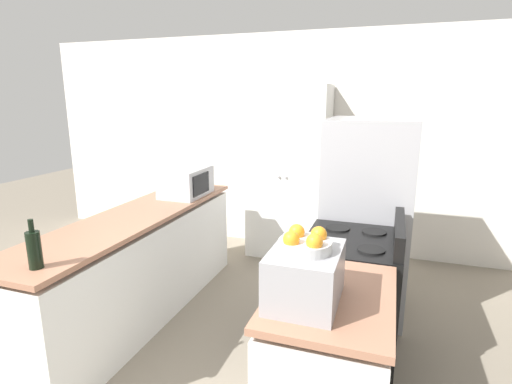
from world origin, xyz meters
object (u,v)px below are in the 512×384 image
at_px(refrigerator, 367,217).
at_px(wine_bottle, 34,249).
at_px(toaster_oven, 305,276).
at_px(stove, 350,299).
at_px(pantry_cabinet, 289,172).
at_px(microwave, 186,182).
at_px(fruit_bowl, 305,242).

xyz_separation_m(refrigerator, wine_bottle, (-1.68, -1.88, 0.19)).
relative_size(wine_bottle, toaster_oven, 0.68).
relative_size(stove, wine_bottle, 3.74).
bearing_deg(refrigerator, pantry_cabinet, 133.43).
bearing_deg(wine_bottle, refrigerator, 48.17).
bearing_deg(microwave, toaster_oven, -47.23).
bearing_deg(refrigerator, microwave, -177.37).
xyz_separation_m(refrigerator, microwave, (-1.71, -0.08, 0.21)).
bearing_deg(wine_bottle, toaster_oven, 4.98).
bearing_deg(toaster_oven, microwave, 132.77).
relative_size(pantry_cabinet, refrigerator, 1.18).
xyz_separation_m(pantry_cabinet, microwave, (-0.75, -1.10, 0.06)).
bearing_deg(fruit_bowl, stove, 81.93).
height_order(wine_bottle, toaster_oven, wine_bottle).
bearing_deg(wine_bottle, microwave, 91.00).
distance_m(stove, wine_bottle, 2.04).
xyz_separation_m(pantry_cabinet, wine_bottle, (-0.72, -2.89, 0.03)).
xyz_separation_m(microwave, wine_bottle, (0.03, -1.80, -0.02)).
height_order(microwave, wine_bottle, wine_bottle).
height_order(stove, fruit_bowl, fruit_bowl).
height_order(wine_bottle, fruit_bowl, fruit_bowl).
height_order(microwave, toaster_oven, microwave).
height_order(pantry_cabinet, stove, pantry_cabinet).
bearing_deg(refrigerator, stove, -92.51).
xyz_separation_m(stove, toaster_oven, (-0.13, -0.94, 0.58)).
height_order(pantry_cabinet, microwave, pantry_cabinet).
bearing_deg(wine_bottle, stove, 33.08).
relative_size(refrigerator, microwave, 3.26).
bearing_deg(fruit_bowl, microwave, 132.51).
relative_size(pantry_cabinet, stove, 1.85).
height_order(stove, refrigerator, refrigerator).
xyz_separation_m(pantry_cabinet, refrigerator, (0.96, -1.02, -0.15)).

